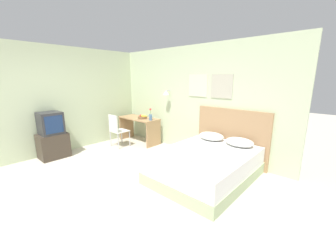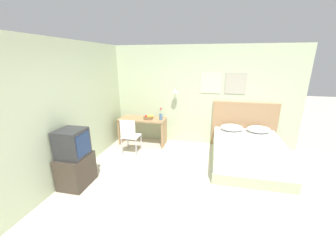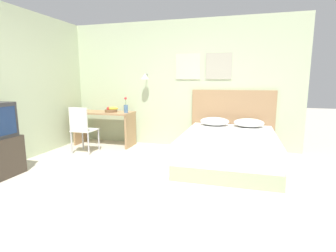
# 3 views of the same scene
# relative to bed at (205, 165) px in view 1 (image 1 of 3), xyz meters

# --- Properties ---
(ground_plane) EXTENTS (24.00, 24.00, 0.00)m
(ground_plane) POSITION_rel_bed_xyz_m (-1.29, -1.60, -0.27)
(ground_plane) COLOR beige
(wall_back) EXTENTS (5.31, 0.31, 2.65)m
(wall_back) POSITION_rel_bed_xyz_m (-1.28, 1.09, 1.06)
(wall_back) COLOR beige
(wall_back) RESTS_ON ground_plane
(wall_left) EXTENTS (0.06, 5.66, 2.65)m
(wall_left) POSITION_rel_bed_xyz_m (-3.57, -1.77, 1.06)
(wall_left) COLOR beige
(wall_left) RESTS_ON ground_plane
(bed) EXTENTS (1.53, 1.99, 0.54)m
(bed) POSITION_rel_bed_xyz_m (0.00, 0.00, 0.00)
(bed) COLOR #B2C693
(bed) RESTS_ON ground_plane
(headboard) EXTENTS (1.65, 0.06, 1.22)m
(headboard) POSITION_rel_bed_xyz_m (-0.00, 1.03, 0.35)
(headboard) COLOR #A87F56
(headboard) RESTS_ON ground_plane
(pillow_left) EXTENTS (0.57, 0.43, 0.16)m
(pillow_left) POSITION_rel_bed_xyz_m (-0.32, 0.73, 0.35)
(pillow_left) COLOR white
(pillow_left) RESTS_ON bed
(pillow_right) EXTENTS (0.57, 0.43, 0.16)m
(pillow_right) POSITION_rel_bed_xyz_m (0.32, 0.73, 0.35)
(pillow_right) COLOR white
(pillow_right) RESTS_ON bed
(folded_towel_near_foot) EXTENTS (0.32, 0.30, 0.06)m
(folded_towel_near_foot) POSITION_rel_bed_xyz_m (-0.00, -0.30, 0.30)
(folded_towel_near_foot) COLOR white
(folded_towel_near_foot) RESTS_ON bed
(folded_towel_mid_bed) EXTENTS (0.26, 0.36, 0.06)m
(folded_towel_mid_bed) POSITION_rel_bed_xyz_m (-0.02, -0.75, 0.30)
(folded_towel_mid_bed) COLOR white
(folded_towel_mid_bed) RESTS_ON bed
(desk) EXTENTS (1.27, 0.57, 0.74)m
(desk) POSITION_rel_bed_xyz_m (-2.71, 0.66, 0.26)
(desk) COLOR #A87F56
(desk) RESTS_ON ground_plane
(desk_chair) EXTENTS (0.42, 0.42, 0.91)m
(desk_chair) POSITION_rel_bed_xyz_m (-2.80, -0.07, 0.27)
(desk_chair) COLOR white
(desk_chair) RESTS_ON ground_plane
(fruit_bowl) EXTENTS (0.29, 0.26, 0.12)m
(fruit_bowl) POSITION_rel_bed_xyz_m (-2.53, 0.64, 0.52)
(fruit_bowl) COLOR brown
(fruit_bowl) RESTS_ON desk
(flower_vase) EXTENTS (0.09, 0.09, 0.33)m
(flower_vase) POSITION_rel_bed_xyz_m (-2.18, 0.63, 0.58)
(flower_vase) COLOR #4C7099
(flower_vase) RESTS_ON desk
(tv_stand) EXTENTS (0.48, 0.63, 0.59)m
(tv_stand) POSITION_rel_bed_xyz_m (-3.28, -1.54, 0.03)
(tv_stand) COLOR #3D3328
(tv_stand) RESTS_ON ground_plane
(television) EXTENTS (0.47, 0.48, 0.52)m
(television) POSITION_rel_bed_xyz_m (-3.28, -1.54, 0.58)
(television) COLOR #2D2D30
(television) RESTS_ON tv_stand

